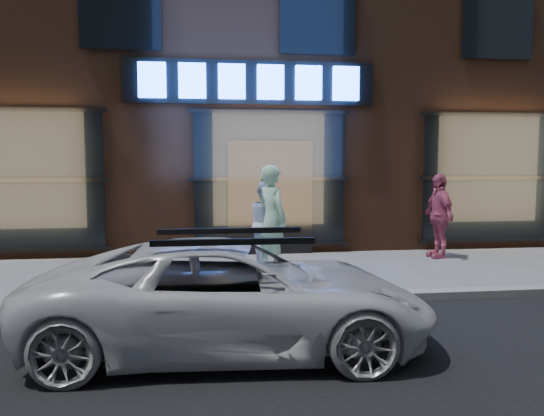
{
  "coord_description": "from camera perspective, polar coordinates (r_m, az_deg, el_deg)",
  "views": [
    {
      "loc": [
        -1.4,
        -7.16,
        2.02
      ],
      "look_at": [
        -0.26,
        1.6,
        1.2
      ],
      "focal_mm": 35.0,
      "sensor_mm": 36.0,
      "label": 1
    }
  ],
  "objects": [
    {
      "name": "white_suv",
      "position": [
        5.68,
        -4.32,
        -9.35
      ],
      "size": [
        4.3,
        2.16,
        1.17
      ],
      "primitive_type": "imported",
      "rotation": [
        0.0,
        0.0,
        1.52
      ],
      "color": "silver",
      "rests_on": "ground"
    },
    {
      "name": "ground",
      "position": [
        7.57,
        3.59,
        -10.18
      ],
      "size": [
        90.0,
        90.0,
        0.0
      ],
      "primitive_type": "plane",
      "color": "slate",
      "rests_on": "ground"
    },
    {
      "name": "curb",
      "position": [
        7.56,
        3.59,
        -9.74
      ],
      "size": [
        60.0,
        0.25,
        0.12
      ],
      "primitive_type": "cube",
      "color": "gray",
      "rests_on": "ground"
    },
    {
      "name": "storefront_building",
      "position": [
        15.53,
        -2.16,
        16.91
      ],
      "size": [
        30.2,
        8.28,
        10.3
      ],
      "color": "#54301E",
      "rests_on": "ground"
    },
    {
      "name": "passerby",
      "position": [
        11.37,
        17.48,
        -0.8
      ],
      "size": [
        0.48,
        1.03,
        1.72
      ],
      "primitive_type": "imported",
      "rotation": [
        0.0,
        0.0,
        -1.51
      ],
      "color": "#CC5474",
      "rests_on": "ground"
    },
    {
      "name": "man_cap",
      "position": [
        9.98,
        -0.55,
        -1.66
      ],
      "size": [
        0.71,
        0.86,
        1.62
      ],
      "primitive_type": "imported",
      "rotation": [
        0.0,
        0.0,
        1.7
      ],
      "color": "white",
      "rests_on": "ground"
    },
    {
      "name": "man_bowtie",
      "position": [
        9.46,
        0.02,
        -1.16
      ],
      "size": [
        0.73,
        0.83,
        1.91
      ],
      "primitive_type": "imported",
      "rotation": [
        0.0,
        0.0,
        2.05
      ],
      "color": "#B7F1CB",
      "rests_on": "ground"
    }
  ]
}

